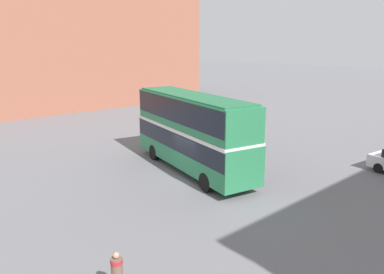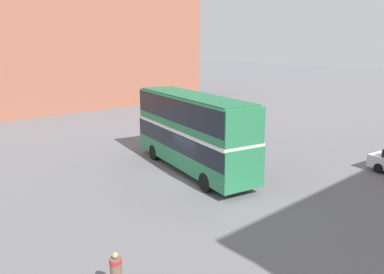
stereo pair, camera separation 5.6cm
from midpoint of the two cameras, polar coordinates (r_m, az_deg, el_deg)
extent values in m
plane|color=slate|center=(22.19, -0.63, -6.29)|extent=(240.00, 240.00, 0.00)
cube|color=#935642|center=(49.95, -18.36, 14.14)|extent=(9.84, 34.87, 16.93)
cube|color=#287A4C|center=(23.14, -0.07, -1.43)|extent=(10.92, 4.55, 2.19)
cube|color=#287A4C|center=(22.68, -0.07, 3.69)|extent=(10.75, 4.45, 2.01)
cube|color=black|center=(23.01, -0.07, -0.24)|extent=(10.82, 4.56, 1.08)
cube|color=black|center=(22.63, -0.07, 4.30)|extent=(10.60, 4.45, 1.37)
cube|color=silver|center=(22.87, -0.07, 1.29)|extent=(10.82, 4.56, 0.20)
cube|color=#226841|center=(22.51, -0.07, 6.34)|extent=(10.24, 4.18, 0.10)
cylinder|color=black|center=(21.35, 7.18, -5.74)|extent=(1.08, 0.50, 1.04)
cylinder|color=black|center=(20.14, 2.08, -6.87)|extent=(1.08, 0.50, 1.04)
cylinder|color=black|center=(26.62, -1.45, -1.66)|extent=(1.08, 0.50, 1.04)
cylinder|color=black|center=(25.66, -5.83, -2.33)|extent=(1.08, 0.50, 1.04)
cylinder|color=brown|center=(12.33, -11.53, -18.84)|extent=(0.48, 0.48, 0.59)
cylinder|color=#B2232D|center=(12.23, -11.58, -18.09)|extent=(0.51, 0.51, 0.13)
sphere|color=tan|center=(12.12, -11.63, -17.23)|extent=(0.20, 0.20, 0.20)
cylinder|color=black|center=(25.68, 26.54, -4.25)|extent=(0.63, 0.29, 0.61)
camera|label=1|loc=(0.03, -90.07, -0.02)|focal=35.00mm
camera|label=2|loc=(0.03, 89.93, 0.02)|focal=35.00mm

